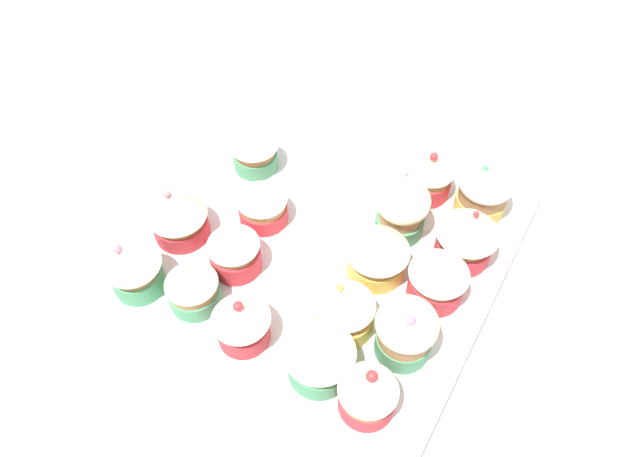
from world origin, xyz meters
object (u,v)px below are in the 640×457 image
(cupcake_9, at_px, (264,198))
(cupcake_16, at_px, (484,190))
(cupcake_5, at_px, (177,212))
(cupcake_14, at_px, (468,232))
(cupcake_1, at_px, (191,284))
(cupcake_10, at_px, (378,249))
(cupcake_15, at_px, (430,172))
(cupcake_3, at_px, (320,352))
(cupcake_2, at_px, (241,319))
(cupcake_0, at_px, (133,266))
(cupcake_13, at_px, (402,209))
(cupcake_8, at_px, (405,331))
(cupcake_7, at_px, (345,306))
(cupcake_12, at_px, (254,146))
(cupcake_6, at_px, (233,246))
(cupcake_4, at_px, (368,389))
(baking_tray, at_px, (320,248))
(cupcake_11, at_px, (440,273))

(cupcake_9, xyz_separation_m, cupcake_16, (0.21, 0.13, 0.00))
(cupcake_5, distance_m, cupcake_16, 0.34)
(cupcake_9, distance_m, cupcake_14, 0.22)
(cupcake_1, relative_size, cupcake_10, 0.85)
(cupcake_14, distance_m, cupcake_15, 0.10)
(cupcake_3, bearing_deg, cupcake_10, 92.70)
(cupcake_2, relative_size, cupcake_3, 0.90)
(cupcake_0, xyz_separation_m, cupcake_14, (0.28, 0.21, 0.01))
(cupcake_2, relative_size, cupcake_13, 0.95)
(cupcake_3, bearing_deg, cupcake_8, 45.81)
(cupcake_5, height_order, cupcake_13, cupcake_5)
(cupcake_7, xyz_separation_m, cupcake_12, (-0.20, 0.14, -0.00))
(cupcake_1, bearing_deg, cupcake_0, -166.74)
(cupcake_6, relative_size, cupcake_12, 1.10)
(cupcake_1, height_order, cupcake_14, cupcake_14)
(cupcake_10, bearing_deg, cupcake_15, 89.59)
(cupcake_0, relative_size, cupcake_15, 1.02)
(cupcake_6, bearing_deg, cupcake_13, 45.56)
(cupcake_6, distance_m, cupcake_15, 0.24)
(cupcake_2, bearing_deg, cupcake_4, -0.50)
(cupcake_0, height_order, cupcake_8, cupcake_8)
(cupcake_15, bearing_deg, cupcake_4, -77.48)
(cupcake_16, bearing_deg, baking_tray, -134.32)
(cupcake_5, relative_size, cupcake_13, 1.05)
(cupcake_7, distance_m, cupcake_16, 0.22)
(cupcake_2, bearing_deg, cupcake_7, 37.05)
(cupcake_10, distance_m, cupcake_12, 0.21)
(cupcake_10, bearing_deg, cupcake_14, 42.22)
(cupcake_3, xyz_separation_m, cupcake_6, (-0.14, 0.06, -0.00))
(cupcake_3, distance_m, cupcake_12, 0.28)
(cupcake_13, bearing_deg, cupcake_2, -110.50)
(cupcake_1, xyz_separation_m, cupcake_11, (0.21, 0.13, 0.01))
(cupcake_8, xyz_separation_m, cupcake_9, (-0.21, 0.07, -0.01))
(cupcake_0, distance_m, cupcake_2, 0.13)
(cupcake_3, relative_size, cupcake_8, 1.02)
(cupcake_9, relative_size, cupcake_13, 0.88)
(cupcake_13, height_order, cupcake_14, cupcake_14)
(cupcake_9, bearing_deg, cupcake_0, -113.11)
(cupcake_4, relative_size, cupcake_5, 0.99)
(cupcake_1, relative_size, cupcake_12, 1.01)
(cupcake_1, bearing_deg, cupcake_9, 90.10)
(cupcake_7, height_order, cupcake_12, cupcake_7)
(cupcake_2, relative_size, cupcake_7, 0.87)
(cupcake_7, xyz_separation_m, cupcake_16, (0.06, 0.21, -0.00))
(cupcake_12, bearing_deg, cupcake_4, -37.89)
(baking_tray, xyz_separation_m, cupcake_13, (0.07, 0.06, 0.04))
(cupcake_5, bearing_deg, cupcake_9, 45.16)
(cupcake_1, relative_size, cupcake_9, 1.04)
(cupcake_11, xyz_separation_m, cupcake_15, (-0.07, 0.13, -0.01))
(cupcake_13, bearing_deg, cupcake_11, -39.99)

